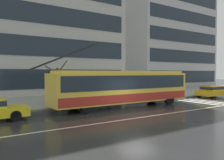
{
  "coord_description": "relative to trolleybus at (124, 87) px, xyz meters",
  "views": [
    {
      "loc": [
        -9.77,
        -11.81,
        2.78
      ],
      "look_at": [
        0.42,
        3.67,
        2.17
      ],
      "focal_mm": 36.21,
      "sensor_mm": 36.0,
      "label": 1
    }
  ],
  "objects": [
    {
      "name": "trolleybus",
      "position": [
        0.0,
        0.0,
        0.0
      ],
      "size": [
        13.59,
        2.56,
        5.02
      ],
      "color": "yellow",
      "rests_on": "ground_plane"
    },
    {
      "name": "crosswalk_stripe_inner_a",
      "position": [
        8.08,
        -1.71,
        -1.61
      ],
      "size": [
        0.44,
        4.4,
        0.01
      ],
      "primitive_type": "cube",
      "color": "beige",
      "rests_on": "ground_plane"
    },
    {
      "name": "office_tower_corner_right",
      "position": [
        23.52,
        20.22,
        11.56
      ],
      "size": [
        19.52,
        15.69,
        26.32
      ],
      "color": "#AFB0B1",
      "rests_on": "ground_plane"
    },
    {
      "name": "bus_shelter",
      "position": [
        -2.57,
        3.17,
        0.49
      ],
      "size": [
        4.05,
        1.67,
        2.63
      ],
      "color": "gray",
      "rests_on": "sidewalk_slab"
    },
    {
      "name": "street_tree_bare",
      "position": [
        -3.98,
        4.57,
        0.39
      ],
      "size": [
        1.86,
        1.61,
        3.75
      ],
      "color": "brown",
      "rests_on": "sidewalk_slab"
    },
    {
      "name": "crosswalk_stripe_inner_b",
      "position": [
        9.88,
        -1.71,
        -1.61
      ],
      "size": [
        0.44,
        4.4,
        0.01
      ],
      "primitive_type": "cube",
      "color": "beige",
      "rests_on": "ground_plane"
    },
    {
      "name": "sidewalk_slab",
      "position": [
        -1.15,
        6.6,
        -1.54
      ],
      "size": [
        80.0,
        10.0,
        0.14
      ],
      "primitive_type": "cube",
      "color": "gray",
      "rests_on": "ground_plane"
    },
    {
      "name": "lane_centre_line",
      "position": [
        -1.15,
        -4.22,
        -1.61
      ],
      "size": [
        72.0,
        0.14,
        0.01
      ],
      "primitive_type": "cube",
      "color": "silver",
      "rests_on": "ground_plane"
    },
    {
      "name": "crosswalk_stripe_center",
      "position": [
        8.98,
        -1.71,
        -1.61
      ],
      "size": [
        0.44,
        4.4,
        0.01
      ],
      "primitive_type": "cube",
      "color": "beige",
      "rests_on": "ground_plane"
    },
    {
      "name": "pedestrian_at_shelter",
      "position": [
        0.59,
        4.45,
        0.11
      ],
      "size": [
        1.28,
        1.28,
        2.05
      ],
      "color": "brown",
      "rests_on": "sidewalk_slab"
    },
    {
      "name": "taxi_ahead_of_bus",
      "position": [
        12.65,
        0.19,
        -0.91
      ],
      "size": [
        4.29,
        1.83,
        1.39
      ],
      "color": "gold",
      "rests_on": "ground_plane"
    },
    {
      "name": "ground_plane",
      "position": [
        -1.15,
        -3.02,
        -1.61
      ],
      "size": [
        160.0,
        160.0,
        0.0
      ],
      "primitive_type": "plane",
      "color": "#242425"
    },
    {
      "name": "pedestrian_approaching_curb",
      "position": [
        -4.45,
        4.52,
        0.1
      ],
      "size": [
        1.37,
        1.37,
        1.99
      ],
      "color": "black",
      "rests_on": "sidewalk_slab"
    },
    {
      "name": "pedestrian_walking_past",
      "position": [
        0.62,
        3.23,
        0.2
      ],
      "size": [
        1.57,
        1.57,
        2.04
      ],
      "color": "#1F2A2C",
      "rests_on": "sidewalk_slab"
    },
    {
      "name": "crosswalk_stripe_edge_near",
      "position": [
        7.18,
        -1.71,
        -1.61
      ],
      "size": [
        0.44,
        4.4,
        0.01
      ],
      "primitive_type": "cube",
      "color": "beige",
      "rests_on": "ground_plane"
    }
  ]
}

